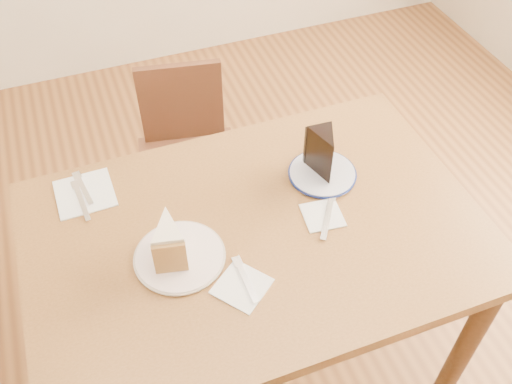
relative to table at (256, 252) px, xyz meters
The scene contains 14 objects.
ground 0.65m from the table, ahead, with size 4.00×4.00×0.00m, color #4A2A13.
table is the anchor object (origin of this frame).
chair_far 0.73m from the table, 91.58° to the left, with size 0.43×0.43×0.75m.
plate_cream 0.24m from the table, behind, with size 0.22×0.22×0.01m, color white.
plate_navy 0.30m from the table, 25.98° to the left, with size 0.19×0.19×0.01m, color silver.
carrot_cake 0.28m from the table, behind, with size 0.08×0.11×0.10m, color beige, non-canonical shape.
chocolate_cake 0.33m from the table, 26.10° to the left, with size 0.07×0.10×0.13m, color black, non-canonical shape.
napkin_cream 0.21m from the table, 121.36° to the right, with size 0.12×0.12×0.00m, color white.
napkin_navy 0.21m from the table, ahead, with size 0.10×0.10×0.00m, color white.
napkin_spare 0.50m from the table, 144.56° to the left, with size 0.16×0.16×0.00m, color white.
fork_cream 0.19m from the table, 119.38° to the right, with size 0.01×0.14×0.00m, color silver.
knife_navy 0.22m from the table, ahead, with size 0.02×0.17×0.00m, color silver.
fork_spare 0.51m from the table, 142.98° to the left, with size 0.01×0.14×0.00m, color silver.
knife_spare 0.50m from the table, 148.19° to the left, with size 0.01×0.16×0.00m, color white.
Camera 1 is at (-0.33, -0.89, 1.91)m, focal length 40.00 mm.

